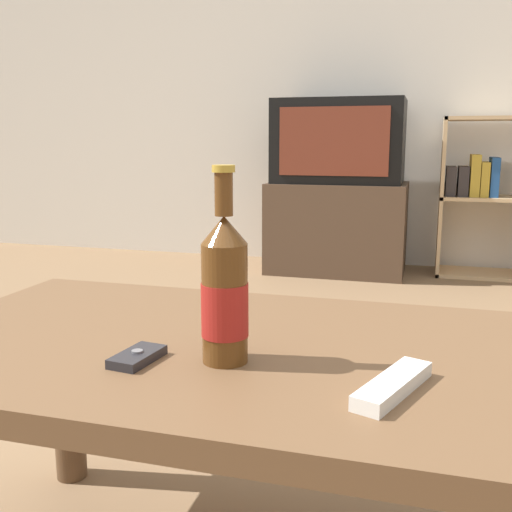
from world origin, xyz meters
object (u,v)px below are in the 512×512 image
object	(u,v)px
beer_bottle	(225,292)
bookshelf	(480,191)
tv_stand	(337,227)
cell_phone	(137,357)
television	(339,141)
remote_control	(393,385)

from	to	relation	value
beer_bottle	bookshelf	bearing A→B (deg)	79.00
tv_stand	beer_bottle	xyz separation A→B (m)	(0.24, -2.78, 0.30)
tv_stand	bookshelf	distance (m)	0.84
tv_stand	cell_phone	size ratio (longest dim) A/B	8.39
television	bookshelf	world-z (taller)	television
bookshelf	cell_phone	distance (m)	3.01
bookshelf	cell_phone	xyz separation A→B (m)	(-0.69, -2.93, -0.02)
bookshelf	beer_bottle	bearing A→B (deg)	-101.00
television	remote_control	distance (m)	2.88
television	remote_control	xyz separation A→B (m)	(0.49, -2.83, -0.30)
tv_stand	bookshelf	bearing A→B (deg)	7.72
cell_phone	remote_control	xyz separation A→B (m)	(0.37, -0.01, 0.00)
bookshelf	remote_control	bearing A→B (deg)	-96.17
cell_phone	beer_bottle	bearing A→B (deg)	23.92
beer_bottle	tv_stand	bearing A→B (deg)	94.98
cell_phone	television	bearing A→B (deg)	99.78
television	bookshelf	distance (m)	0.86
beer_bottle	cell_phone	bearing A→B (deg)	-163.44
tv_stand	bookshelf	xyz separation A→B (m)	(0.81, 0.11, 0.23)
remote_control	bookshelf	bearing A→B (deg)	104.34
bookshelf	beer_bottle	xyz separation A→B (m)	(-0.56, -2.89, 0.07)
tv_stand	cell_phone	xyz separation A→B (m)	(0.12, -2.82, 0.20)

